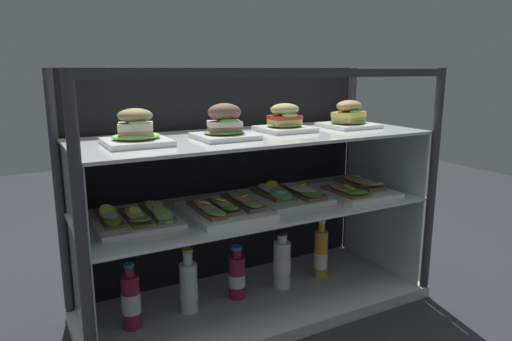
{
  "coord_description": "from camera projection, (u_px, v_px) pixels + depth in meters",
  "views": [
    {
      "loc": [
        -0.78,
        -1.43,
        0.9
      ],
      "look_at": [
        0.0,
        0.0,
        0.54
      ],
      "focal_mm": 32.53,
      "sensor_mm": 36.0,
      "label": 1
    }
  ],
  "objects": [
    {
      "name": "case_base_deck",
      "position": [
        256.0,
        302.0,
        1.78
      ],
      "size": [
        1.31,
        0.52,
        0.04
      ],
      "primitive_type": "cube",
      "color": "#BBC1BD",
      "rests_on": "ground"
    },
    {
      "name": "juice_bottle_back_left",
      "position": [
        237.0,
        276.0,
        1.76
      ],
      "size": [
        0.06,
        0.06,
        0.21
      ],
      "color": "maroon",
      "rests_on": "case_base_deck"
    },
    {
      "name": "juice_bottle_front_right_end",
      "position": [
        282.0,
        263.0,
        1.84
      ],
      "size": [
        0.07,
        0.07,
        0.24
      ],
      "color": "white",
      "rests_on": "case_base_deck"
    },
    {
      "name": "juice_bottle_tucked_behind",
      "position": [
        189.0,
        286.0,
        1.66
      ],
      "size": [
        0.06,
        0.06,
        0.24
      ],
      "color": "white",
      "rests_on": "case_base_deck"
    },
    {
      "name": "open_sandwich_tray_mid_left",
      "position": [
        226.0,
        208.0,
        1.59
      ],
      "size": [
        0.26,
        0.31,
        0.06
      ],
      "color": "white",
      "rests_on": "shelf_lower_glass"
    },
    {
      "name": "case_frame",
      "position": [
        238.0,
        175.0,
        1.81
      ],
      "size": [
        1.31,
        0.52,
        0.9
      ],
      "color": "#333338",
      "rests_on": "ground"
    },
    {
      "name": "shelf_lower_glass",
      "position": [
        256.0,
        206.0,
        1.7
      ],
      "size": [
        1.26,
        0.47,
        0.01
      ],
      "primitive_type": "cube",
      "color": "silver",
      "rests_on": "riser_lower_tier"
    },
    {
      "name": "plated_roll_sandwich_left_of_center",
      "position": [
        285.0,
        121.0,
        1.72
      ],
      "size": [
        0.18,
        0.18,
        0.1
      ],
      "color": "white",
      "rests_on": "shelf_upper_glass"
    },
    {
      "name": "plated_roll_sandwich_near_right_corner",
      "position": [
        136.0,
        132.0,
        1.41
      ],
      "size": [
        0.19,
        0.19,
        0.11
      ],
      "color": "white",
      "rests_on": "shelf_upper_glass"
    },
    {
      "name": "shelf_upper_glass",
      "position": [
        256.0,
        136.0,
        1.64
      ],
      "size": [
        1.26,
        0.47,
        0.01
      ],
      "primitive_type": "cube",
      "color": "silver",
      "rests_on": "riser_upper_tier"
    },
    {
      "name": "riser_lower_tier",
      "position": [
        256.0,
        253.0,
        1.74
      ],
      "size": [
        1.24,
        0.45,
        0.36
      ],
      "color": "silver",
      "rests_on": "case_base_deck"
    },
    {
      "name": "plated_roll_sandwich_far_right",
      "position": [
        349.0,
        117.0,
        1.84
      ],
      "size": [
        0.19,
        0.19,
        0.11
      ],
      "color": "white",
      "rests_on": "shelf_upper_glass"
    },
    {
      "name": "open_sandwich_tray_right_of_center",
      "position": [
        287.0,
        194.0,
        1.77
      ],
      "size": [
        0.26,
        0.31,
        0.06
      ],
      "color": "white",
      "rests_on": "shelf_lower_glass"
    },
    {
      "name": "open_sandwich_tray_mid_right",
      "position": [
        135.0,
        217.0,
        1.5
      ],
      "size": [
        0.26,
        0.31,
        0.06
      ],
      "color": "white",
      "rests_on": "shelf_lower_glass"
    },
    {
      "name": "open_sandwich_tray_near_right_corner",
      "position": [
        355.0,
        188.0,
        1.86
      ],
      "size": [
        0.26,
        0.31,
        0.06
      ],
      "color": "white",
      "rests_on": "shelf_lower_glass"
    },
    {
      "name": "ground_plane",
      "position": [
        256.0,
        310.0,
        1.79
      ],
      "size": [
        6.0,
        6.0,
        0.02
      ],
      "primitive_type": "cube",
      "color": "#272A31",
      "rests_on": "ground"
    },
    {
      "name": "plated_roll_sandwich_right_of_center",
      "position": [
        225.0,
        126.0,
        1.54
      ],
      "size": [
        0.19,
        0.19,
        0.12
      ],
      "color": "white",
      "rests_on": "shelf_upper_glass"
    },
    {
      "name": "juice_bottle_back_center",
      "position": [
        131.0,
        301.0,
        1.55
      ],
      "size": [
        0.06,
        0.06,
        0.23
      ],
      "color": "#A21E48",
      "rests_on": "case_base_deck"
    },
    {
      "name": "riser_upper_tier",
      "position": [
        256.0,
        172.0,
        1.67
      ],
      "size": [
        1.24,
        0.45,
        0.25
      ],
      "color": "silver",
      "rests_on": "shelf_lower_glass"
    },
    {
      "name": "juice_bottle_front_left_end",
      "position": [
        321.0,
        254.0,
        1.94
      ],
      "size": [
        0.06,
        0.06,
        0.24
      ],
      "color": "orange",
      "rests_on": "case_base_deck"
    }
  ]
}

